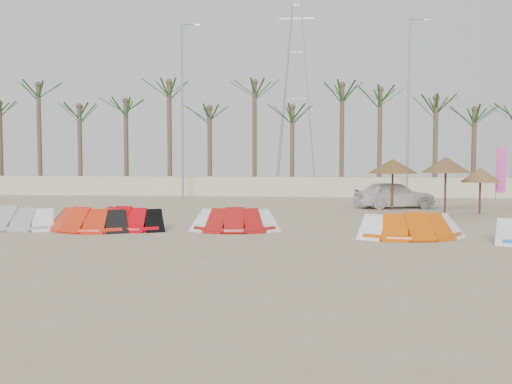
# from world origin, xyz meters

# --- Properties ---
(ground) EXTENTS (120.00, 120.00, 0.00)m
(ground) POSITION_xyz_m (0.00, 0.00, 0.00)
(ground) COLOR #B5AC8C
(ground) RESTS_ON ground
(boundary_wall) EXTENTS (60.00, 0.30, 1.30)m
(boundary_wall) POSITION_xyz_m (0.00, 22.00, 0.65)
(boundary_wall) COLOR beige
(boundary_wall) RESTS_ON ground
(palm_line) EXTENTS (52.00, 4.00, 7.70)m
(palm_line) POSITION_xyz_m (0.67, 23.50, 6.44)
(palm_line) COLOR brown
(palm_line) RESTS_ON ground
(lamp_b) EXTENTS (1.25, 0.14, 11.00)m
(lamp_b) POSITION_xyz_m (-5.96, 20.00, 5.77)
(lamp_b) COLOR #A5A8AD
(lamp_b) RESTS_ON ground
(lamp_c) EXTENTS (1.25, 0.14, 11.00)m
(lamp_c) POSITION_xyz_m (8.04, 20.00, 5.77)
(lamp_c) COLOR #A5A8AD
(lamp_c) RESTS_ON ground
(pylon) EXTENTS (3.00, 3.00, 14.00)m
(pylon) POSITION_xyz_m (1.00, 28.00, 0.00)
(pylon) COLOR #A5A8AD
(pylon) RESTS_ON ground
(kite_grey) EXTENTS (3.57, 2.30, 0.90)m
(kite_grey) POSITION_xyz_m (-8.70, 4.49, 0.42)
(kite_grey) COLOR #9D9D9D
(kite_grey) RESTS_ON ground
(kite_red_left) EXTENTS (3.63, 2.33, 0.90)m
(kite_red_left) POSITION_xyz_m (-5.93, 4.27, 0.42)
(kite_red_left) COLOR red
(kite_red_left) RESTS_ON ground
(kite_red_mid) EXTENTS (3.38, 2.30, 0.90)m
(kite_red_mid) POSITION_xyz_m (-4.58, 4.68, 0.42)
(kite_red_mid) COLOR red
(kite_red_mid) RESTS_ON ground
(kite_red_right) EXTENTS (3.14, 1.72, 0.90)m
(kite_red_right) POSITION_xyz_m (-0.60, 4.63, 0.42)
(kite_red_right) COLOR #AB1613
(kite_red_right) RESTS_ON ground
(kite_orange) EXTENTS (3.71, 2.21, 0.90)m
(kite_orange) POSITION_xyz_m (5.37, 3.47, 0.42)
(kite_orange) COLOR #DE5607
(kite_orange) RESTS_ON ground
(parasol_left) EXTENTS (2.44, 2.44, 2.53)m
(parasol_left) POSITION_xyz_m (6.12, 12.90, 2.18)
(parasol_left) COLOR #4C331E
(parasol_left) RESTS_ON ground
(parasol_mid) EXTENTS (2.16, 2.16, 2.64)m
(parasol_mid) POSITION_xyz_m (8.08, 10.44, 2.28)
(parasol_mid) COLOR #4C331E
(parasol_mid) RESTS_ON ground
(parasol_right) EXTENTS (1.79, 1.79, 2.17)m
(parasol_right) POSITION_xyz_m (9.89, 11.47, 1.81)
(parasol_right) COLOR #4C331E
(parasol_right) RESTS_ON ground
(flag_pink) EXTENTS (0.44, 0.19, 3.24)m
(flag_pink) POSITION_xyz_m (10.89, 11.90, 1.92)
(flag_pink) COLOR #A5A8AD
(flag_pink) RESTS_ON ground
(car) EXTENTS (4.36, 2.68, 1.38)m
(car) POSITION_xyz_m (6.38, 14.07, 0.69)
(car) COLOR white
(car) RESTS_ON ground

